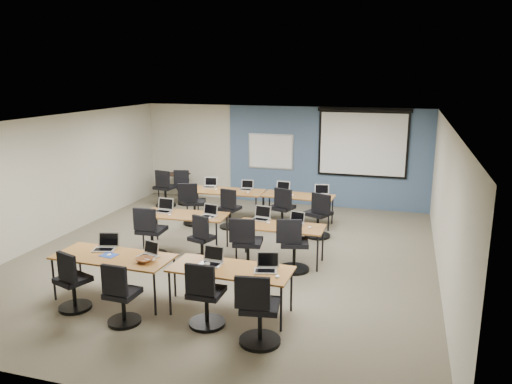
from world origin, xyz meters
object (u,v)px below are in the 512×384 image
(task_chair_0, at_px, (72,286))
(laptop_9, at_px, (246,187))
(task_chair_4, at_px, (150,236))
(task_chair_5, at_px, (202,242))
(laptop_4, at_px, (164,208))
(task_chair_8, at_px, (193,207))
(projector_screen, at_px, (363,139))
(training_table_front_right, at_px, (231,271))
(training_table_mid_left, at_px, (185,216))
(task_chair_7, at_px, (293,249))
(laptop_6, at_px, (262,216))
(laptop_7, at_px, (296,221))
(training_table_back_left, at_px, (225,192))
(task_chair_10, at_px, (282,212))
(laptop_1, at_px, (149,253))
(utility_table, at_px, (173,177))
(training_table_back_right, at_px, (298,197))
(task_chair_1, at_px, (121,299))
(whiteboard, at_px, (271,152))
(laptop_2, at_px, (212,260))
(laptop_11, at_px, (321,193))
(task_chair_2, at_px, (205,300))
(spare_chair_a, at_px, (185,190))
(task_chair_3, at_px, (258,315))
(task_chair_9, at_px, (229,212))
(laptop_10, at_px, (282,190))
(training_table_mid_right, at_px, (280,228))
(laptop_0, at_px, (106,245))
(task_chair_6, at_px, (247,249))
(laptop_8, at_px, (210,185))
(laptop_5, at_px, (209,214))
(task_chair_11, at_px, (319,219))
(laptop_3, at_px, (266,266))
(spare_chair_b, at_px, (165,191))
(training_table_front_left, at_px, (113,258))

(task_chair_0, distance_m, laptop_9, 5.70)
(task_chair_4, xyz_separation_m, task_chair_5, (1.05, 0.10, -0.05))
(laptop_4, distance_m, task_chair_8, 1.55)
(projector_screen, distance_m, training_table_front_right, 6.87)
(training_table_mid_left, bearing_deg, laptop_9, 73.91)
(task_chair_7, bearing_deg, laptop_6, 124.64)
(laptop_7, relative_size, task_chair_8, 0.28)
(training_table_back_left, relative_size, task_chair_10, 1.87)
(laptop_1, height_order, task_chair_10, task_chair_10)
(training_table_mid_left, relative_size, utility_table, 1.96)
(training_table_back_right, height_order, task_chair_1, task_chair_1)
(whiteboard, relative_size, task_chair_7, 1.23)
(projector_screen, height_order, laptop_2, projector_screen)
(laptop_6, height_order, laptop_11, same)
(task_chair_2, height_order, task_chair_7, task_chair_7)
(task_chair_2, bearing_deg, laptop_1, 153.36)
(training_table_back_right, relative_size, laptop_4, 4.76)
(training_table_back_left, xyz_separation_m, spare_chair_a, (-1.56, 1.01, -0.28))
(task_chair_0, bearing_deg, task_chair_7, 59.85)
(projector_screen, relative_size, task_chair_3, 2.29)
(task_chair_4, xyz_separation_m, laptop_7, (2.80, 0.69, 0.35))
(projector_screen, relative_size, task_chair_1, 2.47)
(task_chair_9, xyz_separation_m, laptop_10, (1.04, 0.96, 0.39))
(training_table_mid_right, bearing_deg, task_chair_2, -98.80)
(laptop_0, relative_size, utility_table, 0.39)
(task_chair_1, xyz_separation_m, task_chair_6, (1.12, 2.45, 0.04))
(laptop_8, bearing_deg, task_chair_2, -79.47)
(training_table_mid_right, bearing_deg, task_chair_7, -49.25)
(task_chair_7, bearing_deg, whiteboard, 95.97)
(training_table_back_left, distance_m, laptop_11, 2.37)
(whiteboard, height_order, task_chair_5, whiteboard)
(laptop_5, distance_m, laptop_6, 1.09)
(task_chair_7, xyz_separation_m, task_chair_11, (0.11, 2.07, 0.00))
(training_table_mid_left, xyz_separation_m, laptop_11, (2.43, 2.42, 0.11))
(laptop_1, height_order, task_chair_7, task_chair_7)
(training_table_mid_right, height_order, laptop_5, laptop_5)
(laptop_3, relative_size, laptop_10, 0.99)
(laptop_6, height_order, laptop_8, laptop_6)
(task_chair_7, height_order, laptop_9, task_chair_7)
(training_table_front_right, distance_m, laptop_9, 5.16)
(training_table_mid_left, bearing_deg, laptop_5, -3.61)
(whiteboard, relative_size, training_table_back_right, 0.75)
(projector_screen, distance_m, laptop_5, 5.05)
(laptop_5, xyz_separation_m, spare_chair_b, (-2.47, 2.88, -0.36))
(training_table_front_left, bearing_deg, projector_screen, 65.25)
(whiteboard, height_order, task_chair_10, whiteboard)
(spare_chair_b, bearing_deg, task_chair_8, -31.82)
(training_table_front_left, height_order, training_table_back_left, same)
(training_table_front_left, relative_size, task_chair_6, 1.83)
(laptop_1, distance_m, utility_table, 6.61)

